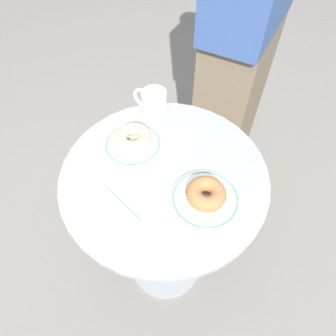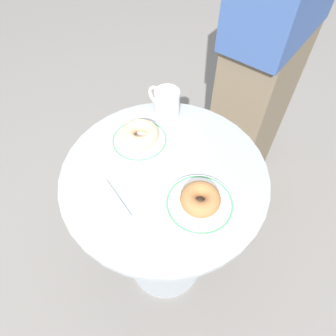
% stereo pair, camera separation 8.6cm
% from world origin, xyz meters
% --- Properties ---
extents(ground_plane, '(7.00, 7.00, 0.02)m').
position_xyz_m(ground_plane, '(0.00, 0.00, -0.01)').
color(ground_plane, gray).
extents(cafe_table, '(0.61, 0.61, 0.76)m').
position_xyz_m(cafe_table, '(0.00, 0.00, 0.50)').
color(cafe_table, '#999EA3').
rests_on(cafe_table, ground).
extents(plate_left, '(0.18, 0.18, 0.01)m').
position_xyz_m(plate_left, '(-0.14, 0.02, 0.76)').
color(plate_left, white).
rests_on(plate_left, cafe_table).
extents(plate_right, '(0.19, 0.19, 0.01)m').
position_xyz_m(plate_right, '(0.14, 0.01, 0.76)').
color(plate_right, white).
rests_on(plate_right, cafe_table).
extents(donut_glazed, '(0.16, 0.16, 0.04)m').
position_xyz_m(donut_glazed, '(-0.14, 0.02, 0.79)').
color(donut_glazed, '#E0B789').
rests_on(donut_glazed, plate_left).
extents(donut_cinnamon, '(0.14, 0.14, 0.04)m').
position_xyz_m(donut_cinnamon, '(0.14, 0.01, 0.79)').
color(donut_cinnamon, '#A36B3D').
rests_on(donut_cinnamon, plate_right).
extents(paper_napkin, '(0.15, 0.13, 0.01)m').
position_xyz_m(paper_napkin, '(-0.01, -0.21, 0.76)').
color(paper_napkin, white).
rests_on(paper_napkin, cafe_table).
extents(coffee_mug, '(0.12, 0.08, 0.10)m').
position_xyz_m(coffee_mug, '(-0.19, 0.16, 0.80)').
color(coffee_mug, white).
rests_on(coffee_mug, cafe_table).
extents(person_figure, '(0.32, 0.49, 1.68)m').
position_xyz_m(person_figure, '(-0.15, 0.62, 0.82)').
color(person_figure, brown).
rests_on(person_figure, ground).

